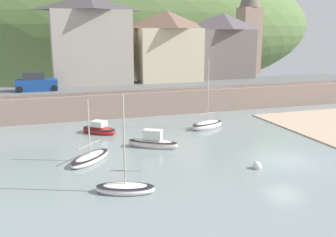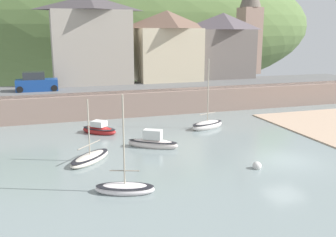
{
  "view_description": "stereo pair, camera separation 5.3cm",
  "coord_description": "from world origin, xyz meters",
  "px_view_note": "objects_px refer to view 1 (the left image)",
  "views": [
    {
      "loc": [
        -15.08,
        -20.87,
        8.39
      ],
      "look_at": [
        -6.12,
        6.61,
        1.85
      ],
      "focal_mm": 41.32,
      "sensor_mm": 36.0,
      "label": 1
    },
    {
      "loc": [
        -15.03,
        -20.88,
        8.39
      ],
      "look_at": [
        -6.12,
        6.61,
        1.85
      ],
      "focal_mm": 41.32,
      "sensor_mm": 36.0,
      "label": 2
    }
  ],
  "objects_px": {
    "fishing_boat_green": "(90,158)",
    "parked_car_near_slipway": "(36,83)",
    "waterfront_building_left": "(91,39)",
    "sailboat_blue_trim": "(99,130)",
    "church_with_spire": "(249,21)",
    "motorboat_with_cabin": "(153,142)",
    "waterfront_building_centre": "(167,45)",
    "sailboat_tall_mast": "(207,125)",
    "waterfront_building_right": "(222,45)",
    "mooring_buoy": "(257,166)",
    "sailboat_white_hull": "(125,188)"
  },
  "relations": [
    {
      "from": "fishing_boat_green",
      "to": "parked_car_near_slipway",
      "type": "relative_size",
      "value": 1.04
    },
    {
      "from": "waterfront_building_right",
      "to": "sailboat_tall_mast",
      "type": "relative_size",
      "value": 1.31
    },
    {
      "from": "church_with_spire",
      "to": "sailboat_tall_mast",
      "type": "relative_size",
      "value": 2.27
    },
    {
      "from": "church_with_spire",
      "to": "fishing_boat_green",
      "type": "height_order",
      "value": "church_with_spire"
    },
    {
      "from": "parked_car_near_slipway",
      "to": "waterfront_building_right",
      "type": "bearing_deg",
      "value": 12.1
    },
    {
      "from": "sailboat_tall_mast",
      "to": "sailboat_blue_trim",
      "type": "bearing_deg",
      "value": 151.12
    },
    {
      "from": "fishing_boat_green",
      "to": "parked_car_near_slipway",
      "type": "distance_m",
      "value": 17.48
    },
    {
      "from": "waterfront_building_left",
      "to": "church_with_spire",
      "type": "relative_size",
      "value": 0.7
    },
    {
      "from": "motorboat_with_cabin",
      "to": "waterfront_building_left",
      "type": "bearing_deg",
      "value": 127.85
    },
    {
      "from": "sailboat_tall_mast",
      "to": "parked_car_near_slipway",
      "type": "xyz_separation_m",
      "value": [
        -14.22,
        11.13,
        2.9
      ]
    },
    {
      "from": "fishing_boat_green",
      "to": "waterfront_building_centre",
      "type": "bearing_deg",
      "value": 12.17
    },
    {
      "from": "waterfront_building_left",
      "to": "motorboat_with_cabin",
      "type": "relative_size",
      "value": 2.65
    },
    {
      "from": "waterfront_building_left",
      "to": "sailboat_tall_mast",
      "type": "bearing_deg",
      "value": -62.95
    },
    {
      "from": "church_with_spire",
      "to": "motorboat_with_cabin",
      "type": "relative_size",
      "value": 3.79
    },
    {
      "from": "church_with_spire",
      "to": "sailboat_white_hull",
      "type": "height_order",
      "value": "church_with_spire"
    },
    {
      "from": "waterfront_building_right",
      "to": "waterfront_building_left",
      "type": "bearing_deg",
      "value": 180.0
    },
    {
      "from": "waterfront_building_centre",
      "to": "church_with_spire",
      "type": "xyz_separation_m",
      "value": [
        13.61,
        4.0,
        3.08
      ]
    },
    {
      "from": "sailboat_blue_trim",
      "to": "motorboat_with_cabin",
      "type": "xyz_separation_m",
      "value": [
        3.2,
        -5.29,
        0.06
      ]
    },
    {
      "from": "motorboat_with_cabin",
      "to": "parked_car_near_slipway",
      "type": "xyz_separation_m",
      "value": [
        -8.08,
        15.14,
        2.84
      ]
    },
    {
      "from": "waterfront_building_centre",
      "to": "sailboat_blue_trim",
      "type": "distance_m",
      "value": 18.96
    },
    {
      "from": "sailboat_blue_trim",
      "to": "motorboat_with_cabin",
      "type": "relative_size",
      "value": 0.86
    },
    {
      "from": "church_with_spire",
      "to": "waterfront_building_centre",
      "type": "bearing_deg",
      "value": -163.62
    },
    {
      "from": "church_with_spire",
      "to": "motorboat_with_cabin",
      "type": "distance_m",
      "value": 33.01
    },
    {
      "from": "fishing_boat_green",
      "to": "waterfront_building_left",
      "type": "bearing_deg",
      "value": 33.99
    },
    {
      "from": "waterfront_building_left",
      "to": "parked_car_near_slipway",
      "type": "height_order",
      "value": "waterfront_building_left"
    },
    {
      "from": "waterfront_building_centre",
      "to": "sailboat_white_hull",
      "type": "xyz_separation_m",
      "value": [
        -11.06,
        -27.09,
        -6.46
      ]
    },
    {
      "from": "waterfront_building_left",
      "to": "mooring_buoy",
      "type": "bearing_deg",
      "value": -75.38
    },
    {
      "from": "sailboat_blue_trim",
      "to": "sailboat_tall_mast",
      "type": "bearing_deg",
      "value": 35.09
    },
    {
      "from": "sailboat_tall_mast",
      "to": "motorboat_with_cabin",
      "type": "bearing_deg",
      "value": -167.95
    },
    {
      "from": "mooring_buoy",
      "to": "waterfront_building_left",
      "type": "bearing_deg",
      "value": 104.62
    },
    {
      "from": "waterfront_building_right",
      "to": "parked_car_near_slipway",
      "type": "xyz_separation_m",
      "value": [
        -23.06,
        -4.5,
        -3.42
      ]
    },
    {
      "from": "mooring_buoy",
      "to": "church_with_spire",
      "type": "bearing_deg",
      "value": 61.86
    },
    {
      "from": "waterfront_building_centre",
      "to": "fishing_boat_green",
      "type": "xyz_separation_m",
      "value": [
        -12.21,
        -21.41,
        -6.48
      ]
    },
    {
      "from": "waterfront_building_centre",
      "to": "sailboat_blue_trim",
      "type": "xyz_separation_m",
      "value": [
        -10.61,
        -14.35,
        -6.4
      ]
    },
    {
      "from": "waterfront_building_centre",
      "to": "mooring_buoy",
      "type": "xyz_separation_m",
      "value": [
        -2.46,
        -26.04,
        -6.53
      ]
    },
    {
      "from": "sailboat_white_hull",
      "to": "mooring_buoy",
      "type": "relative_size",
      "value": 9.63
    },
    {
      "from": "sailboat_blue_trim",
      "to": "parked_car_near_slipway",
      "type": "xyz_separation_m",
      "value": [
        -4.89,
        9.85,
        2.9
      ]
    },
    {
      "from": "church_with_spire",
      "to": "parked_car_near_slipway",
      "type": "xyz_separation_m",
      "value": [
        -29.11,
        -8.5,
        -6.58
      ]
    },
    {
      "from": "sailboat_white_hull",
      "to": "fishing_boat_green",
      "type": "relative_size",
      "value": 1.26
    },
    {
      "from": "waterfront_building_right",
      "to": "mooring_buoy",
      "type": "relative_size",
      "value": 14.66
    },
    {
      "from": "motorboat_with_cabin",
      "to": "mooring_buoy",
      "type": "distance_m",
      "value": 8.1
    },
    {
      "from": "church_with_spire",
      "to": "motorboat_with_cabin",
      "type": "xyz_separation_m",
      "value": [
        -21.02,
        -23.64,
        -9.42
      ]
    },
    {
      "from": "waterfront_building_left",
      "to": "sailboat_blue_trim",
      "type": "bearing_deg",
      "value": -95.41
    },
    {
      "from": "waterfront_building_left",
      "to": "fishing_boat_green",
      "type": "relative_size",
      "value": 2.33
    },
    {
      "from": "sailboat_tall_mast",
      "to": "mooring_buoy",
      "type": "bearing_deg",
      "value": -117.6
    },
    {
      "from": "waterfront_building_right",
      "to": "sailboat_white_hull",
      "type": "xyz_separation_m",
      "value": [
        -18.62,
        -27.09,
        -6.38
      ]
    },
    {
      "from": "waterfront_building_left",
      "to": "fishing_boat_green",
      "type": "height_order",
      "value": "waterfront_building_left"
    },
    {
      "from": "motorboat_with_cabin",
      "to": "waterfront_building_right",
      "type": "bearing_deg",
      "value": 85.19
    },
    {
      "from": "sailboat_blue_trim",
      "to": "parked_car_near_slipway",
      "type": "relative_size",
      "value": 0.78
    },
    {
      "from": "waterfront_building_left",
      "to": "parked_car_near_slipway",
      "type": "distance_m",
      "value": 8.8
    }
  ]
}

